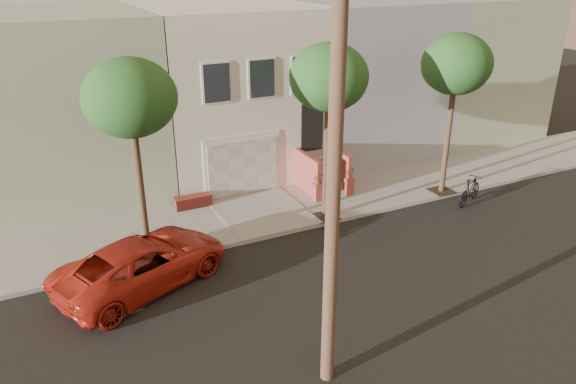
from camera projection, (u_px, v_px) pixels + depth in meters
name	position (u px, v px, depth m)	size (l,w,h in m)	color
ground	(360.00, 278.00, 16.40)	(90.00, 90.00, 0.00)	black
sidewalk	(283.00, 209.00, 20.77)	(40.00, 3.70, 0.15)	gray
house_row	(227.00, 87.00, 24.16)	(33.10, 11.70, 7.00)	beige
tree_left	(130.00, 99.00, 15.29)	(2.70, 2.57, 6.30)	#2D2116
tree_mid	(329.00, 79.00, 17.92)	(2.70, 2.57, 6.30)	#2D2116
tree_right	(457.00, 65.00, 20.15)	(2.70, 2.57, 6.30)	#2D2116
pickup_truck	(143.00, 263.00, 15.82)	(2.41, 5.23, 1.45)	#B02316
motorcycle	(470.00, 190.00, 21.21)	(0.52, 1.83, 1.10)	black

